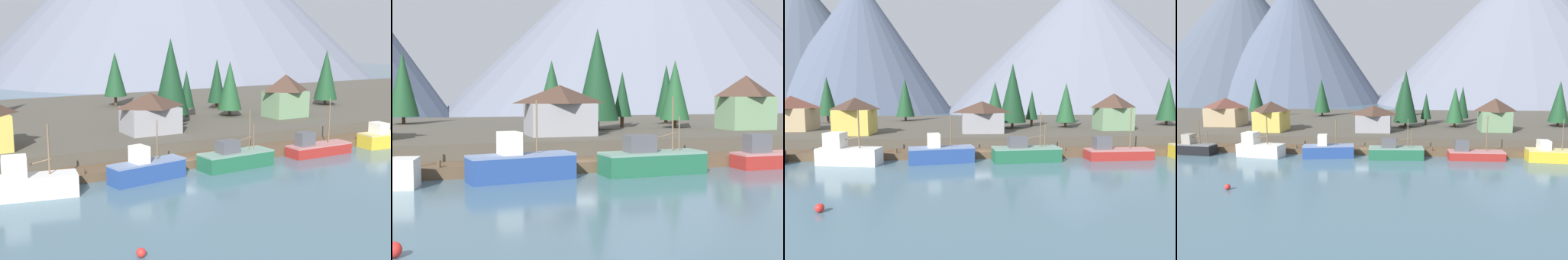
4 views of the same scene
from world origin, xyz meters
TOP-DOWN VIEW (x-y plane):
  - ground_plane at (0.00, 20.00)m, footprint 400.00×400.00m
  - dock at (0.00, 1.99)m, footprint 80.00×4.00m
  - shoreline_bank at (0.00, 32.00)m, footprint 400.00×56.00m
  - mountain_west_peak at (-88.59, 149.68)m, footprint 121.91×121.91m
  - mountain_central_peak at (-51.72, 133.38)m, footprint 94.55×94.55m
  - mountain_east_peak at (68.28, 139.35)m, footprint 154.25×154.25m
  - fishing_boat_white at (-17.83, -2.21)m, footprint 8.35×4.20m
  - fishing_boat_blue at (-5.74, -2.14)m, footprint 8.90×3.96m
  - fishing_boat_green at (5.74, -2.02)m, footprint 9.27×3.71m
  - fishing_boat_red at (18.84, -1.55)m, footprint 9.13×2.81m
  - house_green at (25.87, 14.05)m, footprint 6.38×4.96m
  - house_grey at (0.96, 11.52)m, footprint 7.35×5.69m
  - house_tan at (-33.88, 17.76)m, footprint 7.87×6.97m
  - house_yellow at (-20.44, 10.92)m, footprint 6.04×6.95m
  - conifer_near_left at (12.29, 22.31)m, footprint 2.47×2.47m
  - conifer_near_right at (-33.11, 33.24)m, footprint 4.26×4.26m
  - conifer_mid_left at (6.68, 39.72)m, footprint 4.13×4.13m
  - conifer_mid_right at (7.51, 18.40)m, footprint 5.35×5.35m
  - conifer_back_left at (41.90, 22.14)m, footprint 4.35×4.35m
  - conifer_back_right at (18.43, 18.97)m, footprint 3.89×3.89m
  - conifer_centre at (21.53, 28.07)m, footprint 3.18×3.18m
  - conifer_far_left at (-16.12, 38.60)m, footprint 4.57×4.57m
  - channel_buoy at (-14.31, -20.40)m, footprint 0.70×0.70m

SIDE VIEW (x-z plane):
  - ground_plane at x=0.00m, z-range -1.00..0.00m
  - channel_buoy at x=-14.31m, z-range 0.00..0.70m
  - dock at x=0.00m, z-range -0.30..1.30m
  - fishing_boat_red at x=18.84m, z-range -2.72..4.67m
  - fishing_boat_green at x=5.74m, z-range -2.21..4.53m
  - shoreline_bank at x=0.00m, z-range 0.00..2.50m
  - fishing_boat_blue at x=-5.74m, z-range -1.95..4.54m
  - fishing_boat_white at x=-17.83m, z-range -2.09..5.00m
  - house_grey at x=0.96m, z-range 2.56..8.00m
  - house_yellow at x=-20.44m, z-range 2.57..8.66m
  - house_tan at x=-33.88m, z-range 2.57..8.94m
  - house_green at x=25.87m, z-range 2.58..9.40m
  - conifer_near_left at x=12.29m, z-range 3.19..10.66m
  - conifer_centre at x=21.53m, z-range 3.02..11.88m
  - conifer_back_right at x=18.43m, z-range 3.03..11.97m
  - conifer_back_left at x=41.90m, z-range 3.02..13.33m
  - conifer_far_left at x=-16.12m, z-range 3.05..13.66m
  - conifer_mid_left at x=6.68m, z-range 3.43..13.37m
  - conifer_near_right at x=-33.11m, z-range 3.38..14.14m
  - conifer_mid_right at x=7.51m, z-range 3.09..15.69m
  - mountain_central_peak at x=-51.72m, z-range 0.00..68.66m
  - mountain_east_peak at x=68.28m, z-range 0.00..73.53m
  - mountain_west_peak at x=-88.59m, z-range 0.00..74.64m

